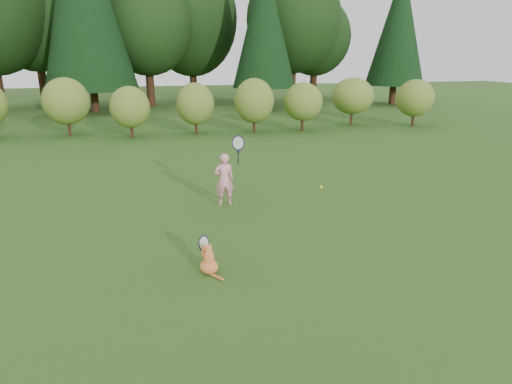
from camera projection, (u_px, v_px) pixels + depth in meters
name	position (u px, v px, depth m)	size (l,w,h in m)	color
ground	(256.00, 235.00, 9.05)	(100.00, 100.00, 0.00)	#274914
shrub_row	(189.00, 105.00, 20.63)	(28.00, 3.00, 2.80)	#5B6E22
child	(225.00, 178.00, 10.71)	(0.75, 0.44, 2.00)	pink
cat	(208.00, 258.00, 7.43)	(0.42, 0.75, 0.73)	#D44E28
tennis_ball	(321.00, 187.00, 9.39)	(0.07, 0.07, 0.07)	#ACCE18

